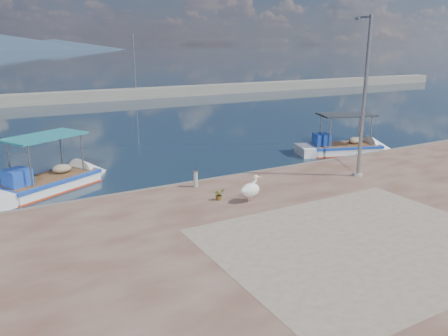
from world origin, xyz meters
TOP-DOWN VIEW (x-y plane):
  - ground at (0.00, 0.00)m, footprint 1400.00×1400.00m
  - quay at (0.00, -6.00)m, footprint 44.00×22.00m
  - quay_patch at (1.00, -3.00)m, footprint 9.00×7.00m
  - breakwater at (-0.00, 40.00)m, footprint 120.00×2.20m
  - boat_left at (-6.38, 8.54)m, footprint 6.20×4.55m
  - boat_right at (10.05, 7.19)m, footprint 6.04×3.62m
  - pelican at (-0.03, 1.67)m, footprint 1.06×0.60m
  - lamp_post at (6.11, 2.19)m, footprint 0.44×0.96m
  - bollard_near at (-1.08, 4.31)m, footprint 0.24×0.24m
  - potted_plant at (-0.99, 2.42)m, footprint 0.49×0.46m

SIDE VIEW (x-z plane):
  - ground at x=0.00m, z-range 0.00..0.00m
  - boat_right at x=10.05m, z-range -1.17..1.60m
  - boat_left at x=-6.38m, z-range -1.21..1.66m
  - quay at x=0.00m, z-range 0.00..0.50m
  - quay_patch at x=1.00m, z-range 0.50..0.51m
  - breakwater at x=0.00m, z-range -3.15..4.35m
  - potted_plant at x=-0.99m, z-range 0.50..0.94m
  - bollard_near at x=-1.08m, z-range 0.53..1.26m
  - pelican at x=-0.03m, z-range 0.47..1.48m
  - lamp_post at x=6.11m, z-range 0.30..7.30m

